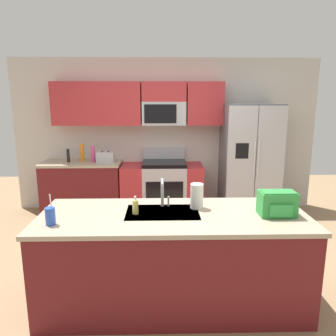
# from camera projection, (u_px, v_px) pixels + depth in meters

# --- Properties ---
(ground_plane) EXTENTS (9.00, 9.00, 0.00)m
(ground_plane) POSITION_uv_depth(u_px,v_px,m) (168.00, 265.00, 3.87)
(ground_plane) COLOR #997A56
(ground_plane) RESTS_ON ground
(kitchen_wall_unit) EXTENTS (5.20, 0.43, 2.60)m
(kitchen_wall_unit) POSITION_uv_depth(u_px,v_px,m) (157.00, 126.00, 5.59)
(kitchen_wall_unit) COLOR beige
(kitchen_wall_unit) RESTS_ON ground
(back_counter) EXTENTS (1.31, 0.63, 0.90)m
(back_counter) POSITION_uv_depth(u_px,v_px,m) (83.00, 188.00, 5.50)
(back_counter) COLOR maroon
(back_counter) RESTS_ON ground
(range_oven) EXTENTS (1.36, 0.61, 1.10)m
(range_oven) POSITION_uv_depth(u_px,v_px,m) (162.00, 188.00, 5.54)
(range_oven) COLOR #B7BABF
(range_oven) RESTS_ON ground
(refrigerator) EXTENTS (0.90, 0.76, 1.85)m
(refrigerator) POSITION_uv_depth(u_px,v_px,m) (249.00, 160.00, 5.40)
(refrigerator) COLOR #4C4F54
(refrigerator) RESTS_ON ground
(island_counter) EXTENTS (2.47, 0.96, 0.90)m
(island_counter) POSITION_uv_depth(u_px,v_px,m) (173.00, 258.00, 3.09)
(island_counter) COLOR maroon
(island_counter) RESTS_ON ground
(toaster) EXTENTS (0.28, 0.16, 0.18)m
(toaster) POSITION_uv_depth(u_px,v_px,m) (105.00, 157.00, 5.35)
(toaster) COLOR #B7BABF
(toaster) RESTS_ON back_counter
(pepper_mill) EXTENTS (0.05, 0.05, 0.22)m
(pepper_mill) POSITION_uv_depth(u_px,v_px,m) (68.00, 156.00, 5.38)
(pepper_mill) COLOR black
(pepper_mill) RESTS_ON back_counter
(bottle_orange) EXTENTS (0.06, 0.06, 0.30)m
(bottle_orange) POSITION_uv_depth(u_px,v_px,m) (82.00, 153.00, 5.41)
(bottle_orange) COLOR orange
(bottle_orange) RESTS_ON back_counter
(bottle_pink) EXTENTS (0.07, 0.07, 0.27)m
(bottle_pink) POSITION_uv_depth(u_px,v_px,m) (93.00, 154.00, 5.37)
(bottle_pink) COLOR #EA4C93
(bottle_pink) RESTS_ON back_counter
(sink_faucet) EXTENTS (0.08, 0.21, 0.28)m
(sink_faucet) POSITION_uv_depth(u_px,v_px,m) (163.00, 191.00, 3.15)
(sink_faucet) COLOR #B7BABF
(sink_faucet) RESTS_ON island_counter
(drink_cup_blue) EXTENTS (0.08, 0.08, 0.27)m
(drink_cup_blue) POSITION_uv_depth(u_px,v_px,m) (50.00, 216.00, 2.73)
(drink_cup_blue) COLOR blue
(drink_cup_blue) RESTS_ON island_counter
(soap_dispenser) EXTENTS (0.06, 0.06, 0.17)m
(soap_dispenser) POSITION_uv_depth(u_px,v_px,m) (135.00, 207.00, 2.98)
(soap_dispenser) COLOR #D8CC66
(soap_dispenser) RESTS_ON island_counter
(paper_towel_roll) EXTENTS (0.12, 0.12, 0.24)m
(paper_towel_roll) POSITION_uv_depth(u_px,v_px,m) (197.00, 196.00, 3.13)
(paper_towel_roll) COLOR white
(paper_towel_roll) RESTS_ON island_counter
(backpack) EXTENTS (0.32, 0.22, 0.23)m
(backpack) POSITION_uv_depth(u_px,v_px,m) (277.00, 203.00, 2.93)
(backpack) COLOR green
(backpack) RESTS_ON island_counter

